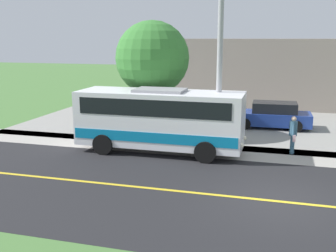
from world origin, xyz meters
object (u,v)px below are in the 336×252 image
object	(u,v)px
shuttle_bus_front	(160,117)
parked_car_near	(271,116)
tree_curbside	(152,58)
commercial_building	(327,71)
pedestrian_with_bags	(293,134)
street_light_pole	(220,40)

from	to	relation	value
shuttle_bus_front	parked_car_near	xyz separation A→B (m)	(-6.36, 4.68, -0.86)
shuttle_bus_front	tree_curbside	size ratio (longest dim) A/B	1.26
tree_curbside	commercial_building	distance (m)	17.17
tree_curbside	commercial_building	size ratio (longest dim) A/B	0.27
pedestrian_with_bags	commercial_building	size ratio (longest dim) A/B	0.08
street_light_pole	shuttle_bus_front	bearing A→B (deg)	-80.43
pedestrian_with_bags	tree_curbside	distance (m)	7.80
parked_car_near	tree_curbside	bearing A→B (deg)	-60.06
street_light_pole	parked_car_near	xyz separation A→B (m)	(-5.94, 2.19, -4.21)
pedestrian_with_bags	commercial_building	distance (m)	16.05
commercial_building	street_light_pole	bearing A→B (deg)	-20.15
shuttle_bus_front	commercial_building	bearing A→B (deg)	153.21
street_light_pole	parked_car_near	world-z (taller)	street_light_pole
street_light_pole	commercial_building	xyz separation A→B (m)	(-16.51, 6.06, -2.44)
shuttle_bus_front	commercial_building	world-z (taller)	commercial_building
shuttle_bus_front	tree_curbside	distance (m)	4.01
shuttle_bus_front	parked_car_near	size ratio (longest dim) A/B	1.66
street_light_pole	parked_car_near	size ratio (longest dim) A/B	2.02
parked_car_near	tree_curbside	size ratio (longest dim) A/B	0.76
parked_car_near	tree_curbside	world-z (taller)	tree_curbside
tree_curbside	parked_car_near	bearing A→B (deg)	119.94
shuttle_bus_front	street_light_pole	world-z (taller)	street_light_pole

